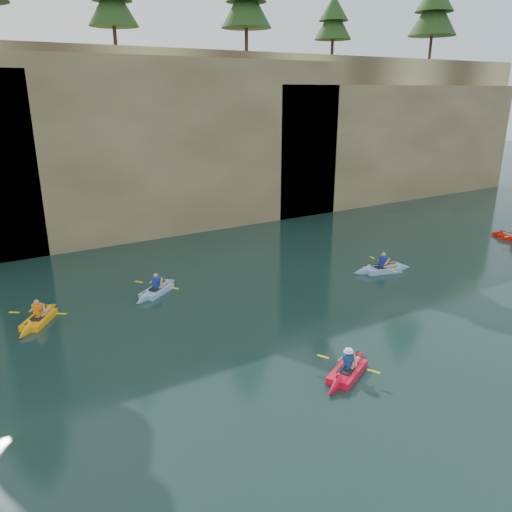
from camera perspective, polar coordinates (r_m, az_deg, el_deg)
ground at (r=16.39m, az=19.13°, el=-16.38°), size 160.00×160.00×0.00m
cliff at (r=39.80m, az=-15.52°, el=13.36°), size 70.00×16.00×12.00m
cliff_slab_center at (r=33.53m, az=-8.47°, el=12.46°), size 24.00×2.40×11.40m
cliff_slab_east at (r=45.25m, az=16.16°, el=12.46°), size 26.00×2.40×9.84m
sea_cave_center at (r=31.78m, az=-17.67°, el=3.95°), size 3.50×1.00×3.20m
sea_cave_east at (r=37.30m, az=3.66°, el=7.85°), size 5.00×1.00×4.50m
main_kayaker at (r=17.39m, az=10.39°, el=-12.77°), size 3.21×2.13×1.20m
kayaker_orange at (r=22.50m, az=-23.57°, el=-6.59°), size 2.47×3.09×1.24m
kayaker_ltblue_near at (r=27.00m, az=14.23°, el=-1.44°), size 3.44×2.52×1.33m
kayaker_ltblue_mid at (r=23.94m, az=-11.28°, el=-3.84°), size 3.04×2.45×1.22m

